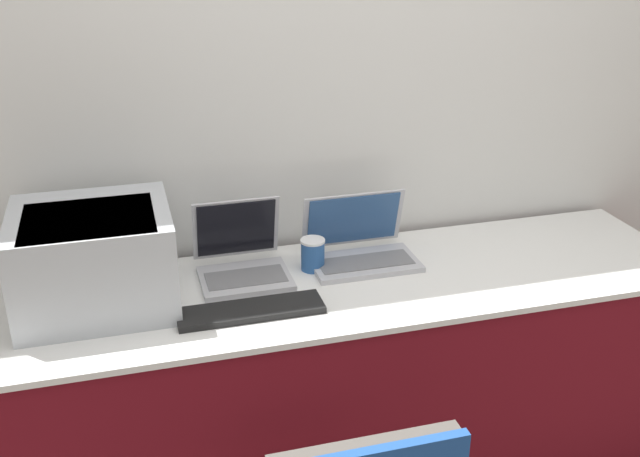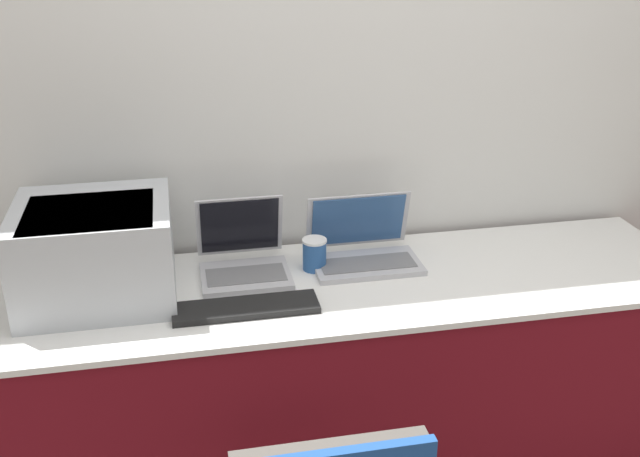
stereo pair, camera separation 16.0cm
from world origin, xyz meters
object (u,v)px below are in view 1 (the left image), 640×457
external_keyboard (251,311)px  coffee_cup (313,254)px  laptop_left (242,260)px  laptop_right (360,247)px  printer (94,256)px

external_keyboard → coffee_cup: (0.26, 0.23, 0.04)m
laptop_left → external_keyboard: laptop_left is taller
laptop_left → laptop_right: size_ratio=0.81×
printer → external_keyboard: printer is taller
printer → coffee_cup: 0.70m
printer → laptop_right: size_ratio=1.28×
laptop_right → external_keyboard: bearing=-148.7°
printer → external_keyboard: 0.49m
printer → laptop_right: 0.87m
coffee_cup → external_keyboard: bearing=-137.4°
external_keyboard → printer: bearing=156.8°
laptop_left → external_keyboard: bearing=-95.0°
laptop_left → external_keyboard: (-0.02, -0.26, -0.04)m
laptop_right → coffee_cup: size_ratio=3.32×
laptop_left → coffee_cup: bearing=-6.6°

